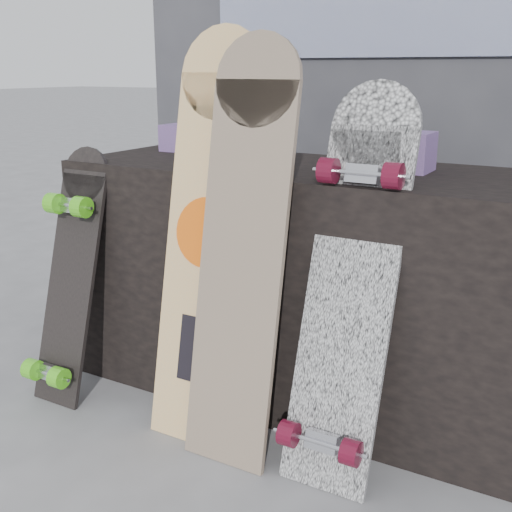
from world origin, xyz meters
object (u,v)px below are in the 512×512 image
Objects in this scene: vendor_table at (305,283)px; longboard_geisha at (208,227)px; skateboard_dark at (69,274)px; longboard_celtic at (243,240)px; longboard_cascadia at (351,278)px.

vendor_table is 0.46m from longboard_geisha.
longboard_geisha is 0.58m from skateboard_dark.
longboard_celtic reaches higher than skateboard_dark.
longboard_celtic is (-0.01, -0.40, 0.24)m from vendor_table.
skateboard_dark is (-0.53, -0.06, -0.22)m from longboard_geisha.
skateboard_dark is at bearing -173.45° from longboard_geisha.
longboard_celtic is 0.32m from longboard_cascadia.
skateboard_dark is (-0.69, -0.41, 0.04)m from vendor_table.
longboard_geisha is (-0.16, -0.35, 0.25)m from vendor_table.
longboard_geisha is at bearing 161.12° from longboard_celtic.
longboard_geisha is at bearing 6.55° from skateboard_dark.
longboard_cascadia is (0.30, 0.07, -0.08)m from longboard_celtic.
longboard_celtic is 1.41× the size of skateboard_dark.
longboard_geisha is 0.16m from longboard_celtic.
skateboard_dark is at bearing -179.26° from longboard_celtic.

